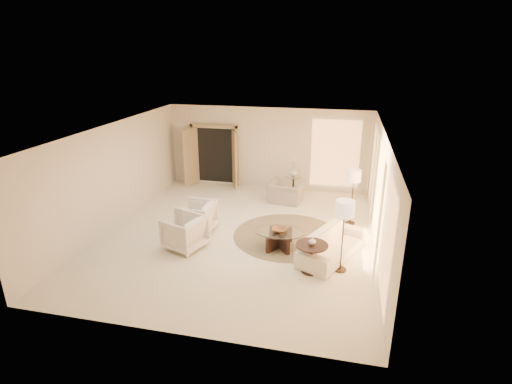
% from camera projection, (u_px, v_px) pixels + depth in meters
% --- Properties ---
extents(room, '(7.04, 8.04, 2.83)m').
position_uv_depth(room, '(237.00, 185.00, 10.12)').
color(room, '#ECE4C7').
rests_on(room, ground).
extents(windows_right, '(0.10, 6.40, 2.40)m').
position_uv_depth(windows_right, '(378.00, 196.00, 9.51)').
color(windows_right, '#FFB266').
rests_on(windows_right, room).
extents(window_back_corner, '(1.70, 0.10, 2.40)m').
position_uv_depth(window_back_corner, '(335.00, 154.00, 13.27)').
color(window_back_corner, '#FFB266').
rests_on(window_back_corner, room).
extents(curtains_right, '(0.06, 5.20, 2.60)m').
position_uv_depth(curtains_right, '(374.00, 186.00, 10.36)').
color(curtains_right, beige).
rests_on(curtains_right, room).
extents(french_doors, '(1.95, 0.66, 2.16)m').
position_uv_depth(french_doors, '(214.00, 156.00, 14.12)').
color(french_doors, tan).
rests_on(french_doors, room).
extents(area_rug, '(3.18, 3.18, 0.01)m').
position_uv_depth(area_rug, '(288.00, 236.00, 10.53)').
color(area_rug, '#433826').
rests_on(area_rug, room).
extents(sofa, '(1.63, 2.27, 0.62)m').
position_uv_depth(sofa, '(332.00, 245.00, 9.40)').
color(sofa, white).
rests_on(sofa, room).
extents(armchair_left, '(0.89, 0.94, 0.91)m').
position_uv_depth(armchair_left, '(197.00, 215.00, 10.67)').
color(armchair_left, white).
rests_on(armchair_left, room).
extents(armchair_right, '(1.08, 1.11, 0.91)m').
position_uv_depth(armchair_right, '(185.00, 231.00, 9.77)').
color(armchair_right, white).
rests_on(armchair_right, room).
extents(accent_chair, '(1.11, 0.80, 0.90)m').
position_uv_depth(accent_chair, '(286.00, 189.00, 12.67)').
color(accent_chair, gray).
rests_on(accent_chair, room).
extents(coffee_table, '(1.28, 1.28, 0.44)m').
position_uv_depth(coffee_table, '(279.00, 238.00, 9.82)').
color(coffee_table, black).
rests_on(coffee_table, room).
extents(end_table, '(0.70, 0.70, 0.67)m').
position_uv_depth(end_table, '(312.00, 253.00, 8.72)').
color(end_table, black).
rests_on(end_table, room).
extents(side_table, '(0.58, 0.58, 0.67)m').
position_uv_depth(side_table, '(293.00, 183.00, 13.36)').
color(side_table, '#2C2317').
rests_on(side_table, room).
extents(floor_lamp_near, '(0.38, 0.38, 1.58)m').
position_uv_depth(floor_lamp_near, '(354.00, 178.00, 10.83)').
color(floor_lamp_near, '#2C2317').
rests_on(floor_lamp_near, room).
extents(floor_lamp_far, '(0.40, 0.40, 1.66)m').
position_uv_depth(floor_lamp_far, '(345.00, 212.00, 8.43)').
color(floor_lamp_far, '#2C2317').
rests_on(floor_lamp_far, room).
extents(bowl, '(0.43, 0.43, 0.09)m').
position_uv_depth(bowl, '(279.00, 230.00, 9.75)').
color(bowl, brown).
rests_on(bowl, coffee_table).
extents(end_vase, '(0.17, 0.17, 0.17)m').
position_uv_depth(end_vase, '(312.00, 241.00, 8.62)').
color(end_vase, silver).
rests_on(end_vase, end_table).
extents(side_vase, '(0.29, 0.29, 0.25)m').
position_uv_depth(side_vase, '(294.00, 172.00, 13.23)').
color(side_vase, silver).
rests_on(side_vase, side_table).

